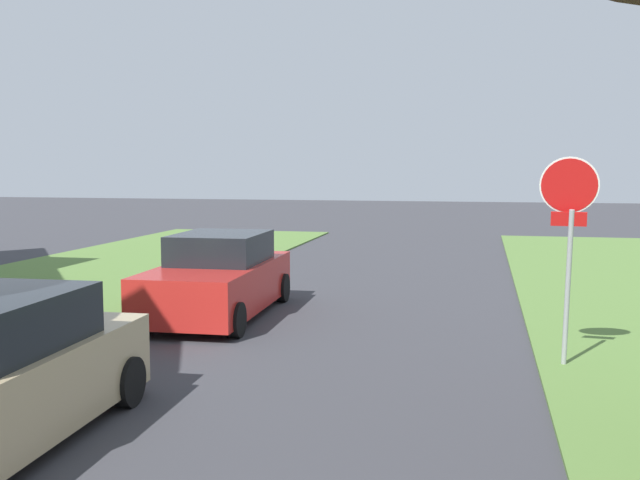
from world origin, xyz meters
TOP-DOWN VIEW (x-y plane):
  - stop_sign_far at (3.97, 10.14)m, footprint 0.81×0.55m
  - parked_sedan_red at (-2.11, 12.55)m, footprint 2.07×4.46m

SIDE VIEW (x-z plane):
  - parked_sedan_red at x=-2.11m, z-range -0.06..1.51m
  - stop_sign_far at x=3.97m, z-range 0.70..3.64m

